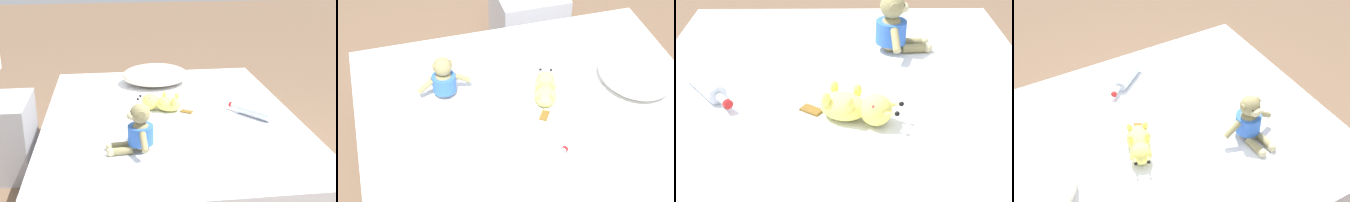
{
  "view_description": "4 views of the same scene",
  "coord_description": "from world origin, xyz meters",
  "views": [
    {
      "loc": [
        -0.3,
        -2.29,
        1.41
      ],
      "look_at": [
        -0.0,
        0.07,
        0.52
      ],
      "focal_mm": 47.13,
      "sensor_mm": 36.0,
      "label": 1
    },
    {
      "loc": [
        1.81,
        -0.65,
        2.24
      ],
      "look_at": [
        0.08,
        -0.16,
        0.59
      ],
      "focal_mm": 54.79,
      "sensor_mm": 36.0,
      "label": 2
    },
    {
      "loc": [
        0.01,
        1.26,
        1.26
      ],
      "look_at": [
        -0.0,
        0.07,
        0.52
      ],
      "focal_mm": 48.91,
      "sensor_mm": 36.0,
      "label": 3
    },
    {
      "loc": [
        -1.4,
        0.62,
        2.04
      ],
      "look_at": [
        0.05,
        -0.19,
        0.59
      ],
      "focal_mm": 49.03,
      "sensor_mm": 36.0,
      "label": 4
    }
  ],
  "objects": [
    {
      "name": "plush_monkey",
      "position": [
        -0.2,
        -0.42,
        0.56
      ],
      "size": [
        0.23,
        0.29,
        0.24
      ],
      "color": "#8E8456",
      "rests_on": "bed"
    },
    {
      "name": "glass_bottle",
      "position": [
        0.46,
        -0.09,
        0.49
      ],
      "size": [
        0.21,
        0.24,
        0.06
      ],
      "color": "silver",
      "rests_on": "bed"
    },
    {
      "name": "plush_yellow_creature",
      "position": [
        -0.04,
        0.08,
        0.51
      ],
      "size": [
        0.32,
        0.18,
        0.1
      ],
      "color": "#EAE066",
      "rests_on": "bed"
    },
    {
      "name": "bed",
      "position": [
        0.0,
        0.0,
        0.23
      ],
      "size": [
        1.44,
        1.81,
        0.46
      ],
      "color": "#B2B2B7",
      "rests_on": "ground_plane"
    }
  ]
}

